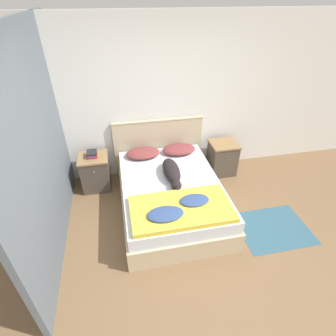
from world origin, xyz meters
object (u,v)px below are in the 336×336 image
(dog, at_px, (172,172))
(book_stack, at_px, (92,154))
(bed, at_px, (171,195))
(nightstand_left, at_px, (95,172))
(pillow_left, at_px, (143,153))
(pillow_right, at_px, (179,149))
(nightstand_right, at_px, (222,158))

(dog, distance_m, book_stack, 1.31)
(bed, relative_size, nightstand_left, 3.36)
(bed, distance_m, dog, 0.36)
(nightstand_left, bearing_deg, pillow_left, 0.67)
(pillow_right, distance_m, dog, 0.70)
(nightstand_left, bearing_deg, dog, -29.47)
(pillow_right, height_order, dog, dog)
(pillow_left, height_order, dog, dog)
(dog, bearing_deg, book_stack, 150.08)
(bed, distance_m, book_stack, 1.39)
(nightstand_left, bearing_deg, book_stack, 114.32)
(pillow_right, bearing_deg, dog, -112.12)
(bed, bearing_deg, book_stack, 145.11)
(dog, bearing_deg, pillow_left, 117.58)
(nightstand_right, distance_m, pillow_left, 1.42)
(pillow_right, relative_size, dog, 0.68)
(nightstand_left, distance_m, nightstand_right, 2.18)
(pillow_right, bearing_deg, nightstand_left, -179.62)
(pillow_right, xyz_separation_m, book_stack, (-1.40, 0.01, 0.07))
(dog, bearing_deg, pillow_right, 67.88)
(nightstand_left, relative_size, dog, 0.73)
(bed, relative_size, pillow_left, 3.62)
(pillow_left, distance_m, pillow_right, 0.60)
(nightstand_right, bearing_deg, book_stack, 179.58)
(pillow_right, bearing_deg, bed, -111.59)
(pillow_left, height_order, pillow_right, same)
(bed, relative_size, nightstand_right, 3.36)
(bed, xyz_separation_m, book_stack, (-1.10, 0.77, 0.39))
(bed, xyz_separation_m, nightstand_left, (-1.09, 0.75, 0.05))
(pillow_right, distance_m, book_stack, 1.40)
(nightstand_left, height_order, pillow_left, pillow_left)
(book_stack, bearing_deg, nightstand_left, -65.68)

